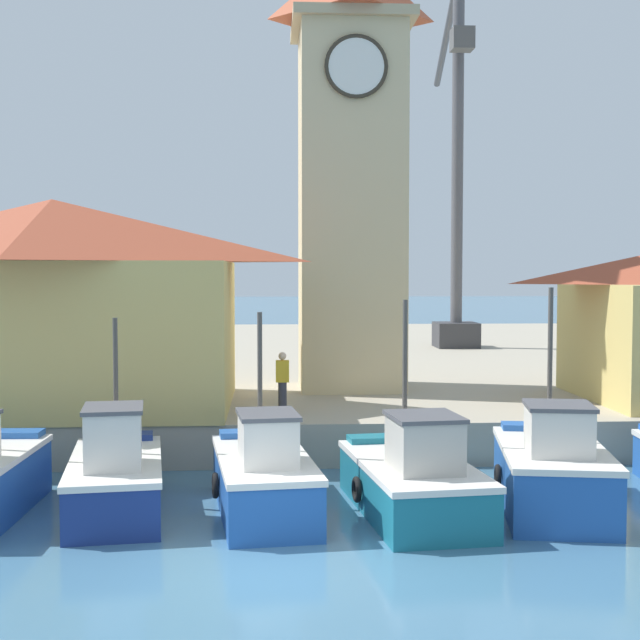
{
  "coord_description": "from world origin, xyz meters",
  "views": [
    {
      "loc": [
        -0.11,
        -14.01,
        4.8
      ],
      "look_at": [
        1.23,
        9.25,
        3.5
      ],
      "focal_mm": 50.0,
      "sensor_mm": 36.0,
      "label": 1
    }
  ],
  "objects_px": {
    "clock_tower": "(351,159)",
    "dock_worker_near_tower": "(282,382)",
    "warehouse_left": "(53,301)",
    "fishing_boat_mid_left": "(115,476)",
    "port_crane_near": "(456,206)",
    "fishing_boat_center": "(264,476)",
    "fishing_boat_right_inner": "(553,471)",
    "fishing_boat_mid_right": "(413,479)"
  },
  "relations": [
    {
      "from": "fishing_boat_center",
      "to": "port_crane_near",
      "type": "relative_size",
      "value": 0.27
    },
    {
      "from": "fishing_boat_right_inner",
      "to": "port_crane_near",
      "type": "height_order",
      "value": "port_crane_near"
    },
    {
      "from": "fishing_boat_mid_left",
      "to": "port_crane_near",
      "type": "xyz_separation_m",
      "value": [
        12.13,
        25.24,
        7.2
      ]
    },
    {
      "from": "fishing_boat_mid_right",
      "to": "fishing_boat_right_inner",
      "type": "bearing_deg",
      "value": 2.62
    },
    {
      "from": "clock_tower",
      "to": "port_crane_near",
      "type": "distance_m",
      "value": 16.36
    },
    {
      "from": "fishing_boat_mid_left",
      "to": "port_crane_near",
      "type": "relative_size",
      "value": 0.26
    },
    {
      "from": "fishing_boat_mid_right",
      "to": "fishing_boat_mid_left",
      "type": "bearing_deg",
      "value": 175.02
    },
    {
      "from": "fishing_boat_mid_left",
      "to": "fishing_boat_mid_right",
      "type": "height_order",
      "value": "fishing_boat_mid_right"
    },
    {
      "from": "fishing_boat_center",
      "to": "warehouse_left",
      "type": "height_order",
      "value": "warehouse_left"
    },
    {
      "from": "port_crane_near",
      "to": "dock_worker_near_tower",
      "type": "distance_m",
      "value": 22.76
    },
    {
      "from": "fishing_boat_mid_left",
      "to": "port_crane_near",
      "type": "height_order",
      "value": "port_crane_near"
    },
    {
      "from": "port_crane_near",
      "to": "dock_worker_near_tower",
      "type": "height_order",
      "value": "port_crane_near"
    },
    {
      "from": "fishing_boat_mid_left",
      "to": "fishing_boat_right_inner",
      "type": "height_order",
      "value": "fishing_boat_right_inner"
    },
    {
      "from": "fishing_boat_right_inner",
      "to": "clock_tower",
      "type": "bearing_deg",
      "value": 106.16
    },
    {
      "from": "fishing_boat_right_inner",
      "to": "warehouse_left",
      "type": "distance_m",
      "value": 13.96
    },
    {
      "from": "warehouse_left",
      "to": "port_crane_near",
      "type": "relative_size",
      "value": 0.55
    },
    {
      "from": "fishing_boat_center",
      "to": "warehouse_left",
      "type": "xyz_separation_m",
      "value": [
        -5.73,
        7.09,
        3.23
      ]
    },
    {
      "from": "fishing_boat_right_inner",
      "to": "dock_worker_near_tower",
      "type": "xyz_separation_m",
      "value": [
        -5.31,
        5.48,
        1.13
      ]
    },
    {
      "from": "fishing_boat_mid_left",
      "to": "dock_worker_near_tower",
      "type": "relative_size",
      "value": 2.93
    },
    {
      "from": "fishing_boat_center",
      "to": "fishing_boat_right_inner",
      "type": "relative_size",
      "value": 1.05
    },
    {
      "from": "clock_tower",
      "to": "warehouse_left",
      "type": "relative_size",
      "value": 1.53
    },
    {
      "from": "warehouse_left",
      "to": "fishing_boat_mid_right",
      "type": "bearing_deg",
      "value": -40.45
    },
    {
      "from": "port_crane_near",
      "to": "fishing_boat_mid_left",
      "type": "bearing_deg",
      "value": -115.67
    },
    {
      "from": "clock_tower",
      "to": "warehouse_left",
      "type": "bearing_deg",
      "value": -158.26
    },
    {
      "from": "port_crane_near",
      "to": "fishing_boat_right_inner",
      "type": "bearing_deg",
      "value": -97.63
    },
    {
      "from": "fishing_boat_right_inner",
      "to": "fishing_boat_center",
      "type": "bearing_deg",
      "value": 178.34
    },
    {
      "from": "fishing_boat_center",
      "to": "fishing_boat_mid_right",
      "type": "bearing_deg",
      "value": -5.75
    },
    {
      "from": "clock_tower",
      "to": "warehouse_left",
      "type": "height_order",
      "value": "clock_tower"
    },
    {
      "from": "warehouse_left",
      "to": "port_crane_near",
      "type": "xyz_separation_m",
      "value": [
        14.92,
        18.36,
        3.97
      ]
    },
    {
      "from": "fishing_boat_mid_left",
      "to": "warehouse_left",
      "type": "height_order",
      "value": "warehouse_left"
    },
    {
      "from": "fishing_boat_center",
      "to": "dock_worker_near_tower",
      "type": "height_order",
      "value": "fishing_boat_center"
    },
    {
      "from": "fishing_boat_center",
      "to": "fishing_boat_mid_right",
      "type": "xyz_separation_m",
      "value": [
        2.94,
        -0.3,
        -0.03
      ]
    },
    {
      "from": "dock_worker_near_tower",
      "to": "fishing_boat_center",
      "type": "bearing_deg",
      "value": -94.94
    },
    {
      "from": "clock_tower",
      "to": "dock_worker_near_tower",
      "type": "height_order",
      "value": "clock_tower"
    },
    {
      "from": "fishing_boat_mid_left",
      "to": "warehouse_left",
      "type": "distance_m",
      "value": 8.1
    },
    {
      "from": "fishing_boat_mid_right",
      "to": "warehouse_left",
      "type": "height_order",
      "value": "warehouse_left"
    },
    {
      "from": "fishing_boat_mid_left",
      "to": "dock_worker_near_tower",
      "type": "height_order",
      "value": "fishing_boat_mid_left"
    },
    {
      "from": "fishing_boat_mid_left",
      "to": "clock_tower",
      "type": "xyz_separation_m",
      "value": [
        5.62,
        10.23,
        7.54
      ]
    },
    {
      "from": "fishing_boat_center",
      "to": "fishing_boat_mid_left",
      "type": "bearing_deg",
      "value": 175.79
    },
    {
      "from": "fishing_boat_mid_left",
      "to": "fishing_boat_center",
      "type": "distance_m",
      "value": 2.94
    },
    {
      "from": "port_crane_near",
      "to": "dock_worker_near_tower",
      "type": "bearing_deg",
      "value": -113.44
    },
    {
      "from": "fishing_boat_mid_left",
      "to": "fishing_boat_right_inner",
      "type": "bearing_deg",
      "value": -2.52
    }
  ]
}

